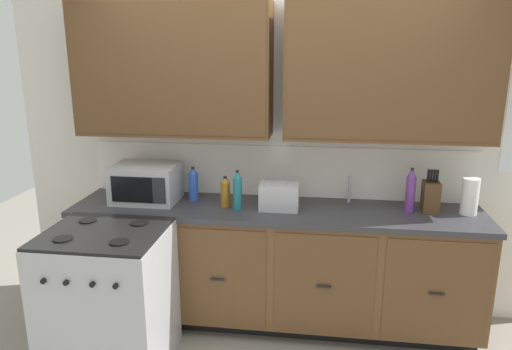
{
  "coord_description": "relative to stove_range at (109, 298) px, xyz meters",
  "views": [
    {
      "loc": [
        0.31,
        -2.99,
        2.06
      ],
      "look_at": [
        -0.14,
        0.27,
        1.18
      ],
      "focal_mm": 33.5,
      "sensor_mm": 36.0,
      "label": 1
    }
  ],
  "objects": [
    {
      "name": "bottle_violet",
      "position": [
        1.98,
        0.66,
        0.62
      ],
      "size": [
        0.07,
        0.07,
        0.32
      ],
      "color": "#663384",
      "rests_on": "counter_run"
    },
    {
      "name": "microwave",
      "position": [
        0.05,
        0.66,
        0.6
      ],
      "size": [
        0.48,
        0.37,
        0.28
      ],
      "color": "#B7B7BC",
      "rests_on": "counter_run"
    },
    {
      "name": "bottle_blue",
      "position": [
        0.4,
        0.73,
        0.59
      ],
      "size": [
        0.07,
        0.07,
        0.26
      ],
      "color": "blue",
      "rests_on": "counter_run"
    },
    {
      "name": "bottle_amber",
      "position": [
        0.67,
        0.61,
        0.57
      ],
      "size": [
        0.07,
        0.07,
        0.23
      ],
      "color": "#9E6619",
      "rests_on": "counter_run"
    },
    {
      "name": "stove_range",
      "position": [
        0.0,
        0.0,
        0.0
      ],
      "size": [
        0.76,
        0.68,
        0.95
      ],
      "color": "#B7B7BC",
      "rests_on": "ground_plane"
    },
    {
      "name": "toaster",
      "position": [
        1.06,
        0.6,
        0.56
      ],
      "size": [
        0.28,
        0.18,
        0.19
      ],
      "color": "#B7B7BC",
      "rests_on": "counter_run"
    },
    {
      "name": "ground_plane",
      "position": [
        1.03,
        0.33,
        -0.47
      ],
      "size": [
        8.0,
        8.0,
        0.0
      ],
      "primitive_type": "plane",
      "color": "gray"
    },
    {
      "name": "knife_block",
      "position": [
        2.13,
        0.7,
        0.58
      ],
      "size": [
        0.11,
        0.14,
        0.31
      ],
      "color": "#52361E",
      "rests_on": "counter_run"
    },
    {
      "name": "bottle_teal",
      "position": [
        0.77,
        0.56,
        0.6
      ],
      "size": [
        0.07,
        0.07,
        0.29
      ],
      "color": "#1E707A",
      "rests_on": "counter_run"
    },
    {
      "name": "sink_faucet",
      "position": [
        1.57,
        0.84,
        0.56
      ],
      "size": [
        0.02,
        0.02,
        0.2
      ],
      "primitive_type": "cylinder",
      "color": "#B2B5BA",
      "rests_on": "counter_run"
    },
    {
      "name": "counter_run",
      "position": [
        1.03,
        0.63,
        0.01
      ],
      "size": [
        2.98,
        0.64,
        0.93
      ],
      "color": "black",
      "rests_on": "ground_plane"
    },
    {
      "name": "paper_towel_roll",
      "position": [
        2.38,
        0.68,
        0.59
      ],
      "size": [
        0.12,
        0.12,
        0.26
      ],
      "primitive_type": "cylinder",
      "color": "white",
      "rests_on": "counter_run"
    },
    {
      "name": "wall_unit",
      "position": [
        1.03,
        0.83,
        1.2
      ],
      "size": [
        4.15,
        0.4,
        2.46
      ],
      "color": "white",
      "rests_on": "ground_plane"
    }
  ]
}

